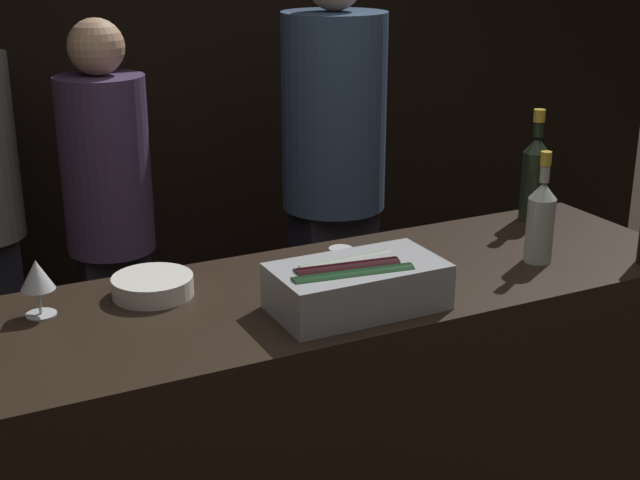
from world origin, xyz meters
name	(u,v)px	position (x,y,z in m)	size (l,w,h in m)	color
wall_back_chalkboard	(116,54)	(0.00, 2.38, 1.40)	(6.40, 0.06, 2.80)	black
bar_counter	(325,458)	(0.00, 0.32, 0.52)	(2.13, 0.64, 1.04)	black
ice_bin_with_bottles	(355,284)	(0.00, 0.16, 1.10)	(0.42, 0.23, 0.12)	#9EA0A5
bowl_white	(153,285)	(-0.42, 0.47, 1.07)	(0.21, 0.21, 0.05)	silver
wine_glass	(37,277)	(-0.70, 0.47, 1.14)	(0.08, 0.08, 0.14)	silver
candle_votive	(341,258)	(0.10, 0.43, 1.07)	(0.07, 0.07, 0.06)	silver
champagne_bottle	(535,175)	(0.85, 0.54, 1.19)	(0.08, 0.08, 0.36)	black
rose_wine_bottle	(541,219)	(0.62, 0.22, 1.16)	(0.08, 0.08, 0.32)	#9EA899
person_in_hoodie	(109,207)	(-0.24, 1.72, 0.90)	(0.34, 0.34, 1.62)	black
person_grey_polo	(334,167)	(0.62, 1.48, 1.02)	(0.41, 0.41, 1.84)	black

